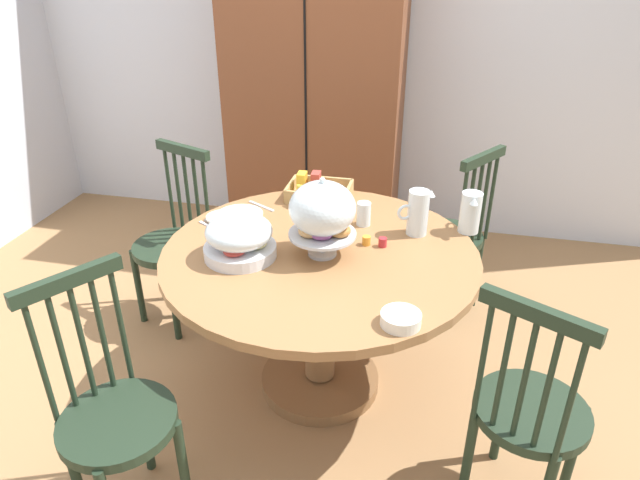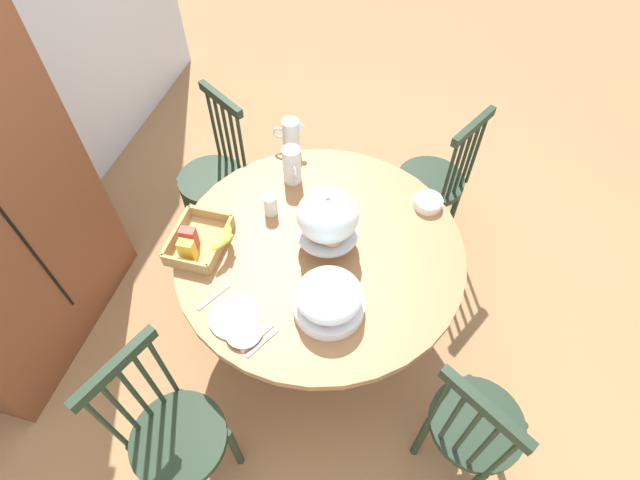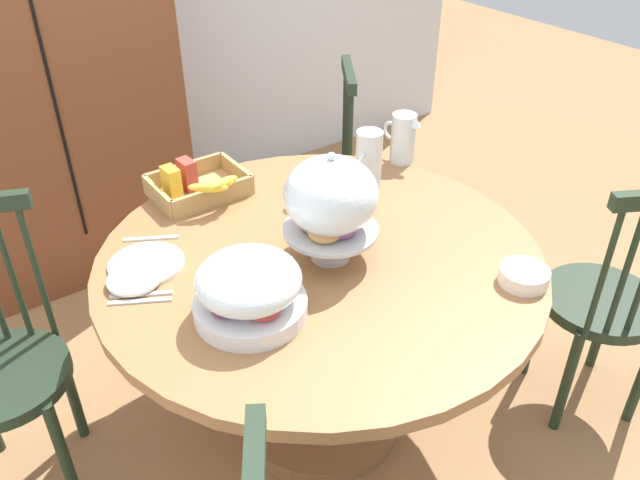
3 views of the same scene
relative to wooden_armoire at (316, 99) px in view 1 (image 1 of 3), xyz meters
The scene contains 22 objects.
ground_plane 1.82m from the wooden_armoire, 78.82° to the right, with size 10.00×10.00×0.00m, color #997047.
wall_back 0.54m from the wooden_armoire, 48.08° to the left, with size 4.80×0.06×2.60m, color silver.
wooden_armoire is the anchor object (origin of this frame).
dining_table 1.64m from the wooden_armoire, 76.46° to the right, with size 1.34×1.34×0.74m.
windsor_chair_near_window 2.42m from the wooden_armoire, 58.94° to the right, with size 0.45×0.45×0.97m.
windsor_chair_by_cabinet 1.30m from the wooden_armoire, 38.75° to the right, with size 0.46×0.46×0.97m.
windsor_chair_facing_door 1.37m from the wooden_armoire, 114.28° to the right, with size 0.43×0.43×0.97m.
windsor_chair_far_side 2.41m from the wooden_armoire, 94.18° to the right, with size 0.46×0.46×0.97m.
pastry_stand_with_dome 1.62m from the wooden_armoire, 76.14° to the right, with size 0.28×0.28×0.34m.
fruit_platter_covered 1.67m from the wooden_armoire, 87.93° to the right, with size 0.30×0.30×0.18m.
orange_juice_pitcher 1.51m from the wooden_armoire, 59.71° to the right, with size 0.16×0.11×0.21m.
milk_pitcher 1.57m from the wooden_armoire, 51.15° to the right, with size 0.09×0.17×0.19m.
cereal_basket 1.06m from the wooden_armoire, 77.02° to the right, with size 0.32×0.30×0.12m.
china_plate_large 1.32m from the wooden_armoire, 93.37° to the right, with size 0.22×0.22×0.01m, color white.
china_plate_small 1.38m from the wooden_armoire, 95.86° to the right, with size 0.15×0.15×0.01m, color white.
cereal_bowl 2.14m from the wooden_armoire, 69.25° to the right, with size 0.14×0.14×0.04m, color white.
drinking_glass 1.37m from the wooden_armoire, 67.83° to the right, with size 0.06×0.06×0.11m, color silver.
jam_jar_strawberry 1.59m from the wooden_armoire, 66.65° to the right, with size 0.04×0.04×0.04m, color #B7282D.
jam_jar_apricot 1.57m from the wooden_armoire, 69.03° to the right, with size 0.04×0.04×0.04m, color orange.
table_knife 1.44m from the wooden_armoire, 95.81° to the right, with size 0.17×0.01×0.01m, color silver.
dinner_fork 1.47m from the wooden_armoire, 96.28° to the right, with size 0.17×0.01×0.01m, color silver.
soup_spoon 1.19m from the wooden_armoire, 90.39° to the right, with size 0.17×0.01×0.01m, color silver.
Camera 1 is at (0.53, -2.08, 1.90)m, focal length 31.82 mm.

